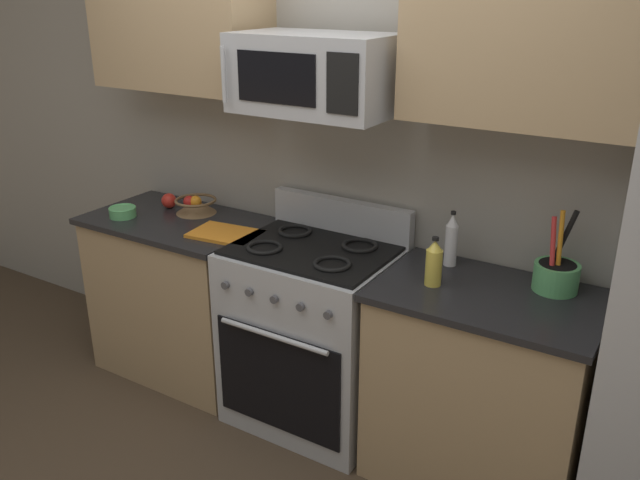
{
  "coord_description": "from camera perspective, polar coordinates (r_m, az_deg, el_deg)",
  "views": [
    {
      "loc": [
        1.53,
        -1.76,
        2.09
      ],
      "look_at": [
        0.12,
        0.52,
        1.03
      ],
      "focal_mm": 37.1,
      "sensor_mm": 36.0,
      "label": 1
    }
  ],
  "objects": [
    {
      "name": "microwave",
      "position": [
        2.89,
        -0.43,
        14.15
      ],
      "size": [
        0.69,
        0.44,
        0.33
      ],
      "color": "#B2B5BA"
    },
    {
      "name": "counter_right",
      "position": [
        2.98,
        13.56,
        -12.32
      ],
      "size": [
        0.91,
        0.6,
        0.91
      ],
      "color": "tan",
      "rests_on": "ground"
    },
    {
      "name": "upper_cabinets_right",
      "position": [
        2.65,
        17.61,
        16.88
      ],
      "size": [
        0.9,
        0.34,
        0.69
      ],
      "color": "tan"
    },
    {
      "name": "bottle_vinegar",
      "position": [
        2.95,
        11.26,
        -0.04
      ],
      "size": [
        0.06,
        0.06,
        0.25
      ],
      "color": "silver",
      "rests_on": "counter_right"
    },
    {
      "name": "counter_left",
      "position": [
        3.76,
        -11.87,
        -4.69
      ],
      "size": [
        0.95,
        0.6,
        0.91
      ],
      "color": "tan",
      "rests_on": "ground"
    },
    {
      "name": "cutting_board",
      "position": [
        3.3,
        -8.13,
        0.52
      ],
      "size": [
        0.37,
        0.27,
        0.02
      ],
      "primitive_type": "cube",
      "rotation": [
        0.0,
        0.0,
        0.12
      ],
      "color": "orange",
      "rests_on": "counter_left"
    },
    {
      "name": "fruit_basket",
      "position": [
        3.64,
        -10.69,
        2.99
      ],
      "size": [
        0.22,
        0.22,
        0.1
      ],
      "color": "brown",
      "rests_on": "counter_left"
    },
    {
      "name": "utensil_crock",
      "position": [
        2.84,
        19.7,
        -2.83
      ],
      "size": [
        0.18,
        0.18,
        0.34
      ],
      "color": "#59AD66",
      "rests_on": "counter_right"
    },
    {
      "name": "range_oven",
      "position": [
        3.27,
        -0.61,
        -8.03
      ],
      "size": [
        0.76,
        0.64,
        1.09
      ],
      "color": "#B2B5BA",
      "rests_on": "ground"
    },
    {
      "name": "prep_bowl",
      "position": [
        3.68,
        -16.66,
        2.36
      ],
      "size": [
        0.14,
        0.14,
        0.05
      ],
      "color": "#59AD66",
      "rests_on": "counter_left"
    },
    {
      "name": "wall_back",
      "position": [
        3.26,
        2.82,
        7.51
      ],
      "size": [
        8.0,
        0.1,
        2.6
      ],
      "primitive_type": "cube",
      "color": "#9E998E",
      "rests_on": "ground"
    },
    {
      "name": "apple_loose",
      "position": [
        3.76,
        -12.89,
        3.33
      ],
      "size": [
        0.08,
        0.08,
        0.08
      ],
      "primitive_type": "sphere",
      "color": "red",
      "rests_on": "counter_left"
    },
    {
      "name": "upper_cabinets_left",
      "position": [
        3.51,
        -12.07,
        18.27
      ],
      "size": [
        0.94,
        0.34,
        0.69
      ],
      "color": "tan"
    },
    {
      "name": "bottle_oil",
      "position": [
        2.75,
        9.79,
        -1.98
      ],
      "size": [
        0.07,
        0.07,
        0.21
      ],
      "color": "gold",
      "rests_on": "counter_right"
    }
  ]
}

